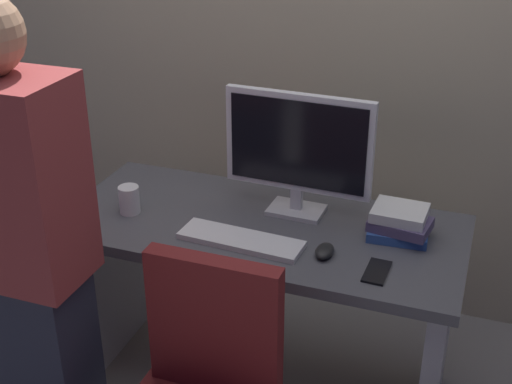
# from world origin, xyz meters

# --- Properties ---
(ground_plane) EXTENTS (9.00, 9.00, 0.00)m
(ground_plane) POSITION_xyz_m (0.00, 0.00, 0.00)
(ground_plane) COLOR gray
(desk) EXTENTS (1.44, 0.65, 0.73)m
(desk) POSITION_xyz_m (0.00, 0.00, 0.51)
(desk) COLOR #4C4C51
(desk) RESTS_ON ground
(person_at_desk) EXTENTS (0.40, 0.24, 1.64)m
(person_at_desk) POSITION_xyz_m (-0.48, -0.70, 0.84)
(person_at_desk) COLOR #262838
(person_at_desk) RESTS_ON ground
(monitor) EXTENTS (0.54, 0.15, 0.46)m
(monitor) POSITION_xyz_m (0.09, 0.13, 0.99)
(monitor) COLOR silver
(monitor) RESTS_ON desk
(keyboard) EXTENTS (0.44, 0.15, 0.02)m
(keyboard) POSITION_xyz_m (-0.02, -0.15, 0.74)
(keyboard) COLOR white
(keyboard) RESTS_ON desk
(mouse) EXTENTS (0.06, 0.10, 0.03)m
(mouse) POSITION_xyz_m (0.27, -0.13, 0.75)
(mouse) COLOR black
(mouse) RESTS_ON desk
(cup_near_keyboard) EXTENTS (0.08, 0.08, 0.10)m
(cup_near_keyboard) POSITION_xyz_m (-0.48, -0.08, 0.79)
(cup_near_keyboard) COLOR silver
(cup_near_keyboard) RESTS_ON desk
(book_stack) EXTENTS (0.22, 0.18, 0.11)m
(book_stack) POSITION_xyz_m (0.48, 0.07, 0.79)
(book_stack) COLOR #3359A5
(book_stack) RESTS_ON desk
(cell_phone) EXTENTS (0.07, 0.15, 0.01)m
(cell_phone) POSITION_xyz_m (0.45, -0.18, 0.74)
(cell_phone) COLOR black
(cell_phone) RESTS_ON desk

